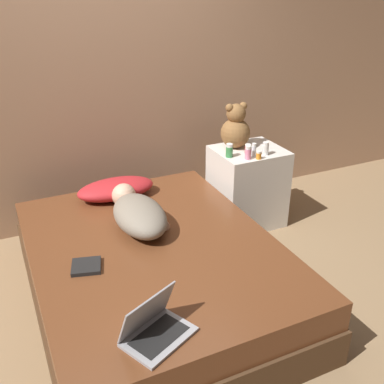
{
  "coord_description": "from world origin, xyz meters",
  "views": [
    {
      "loc": [
        -0.79,
        -2.26,
        1.95
      ],
      "look_at": [
        0.38,
        0.24,
        0.6
      ],
      "focal_mm": 42.0,
      "sensor_mm": 36.0,
      "label": 1
    }
  ],
  "objects_px": {
    "laptop": "(155,327)",
    "bottle_orange": "(259,155)",
    "bottle_green": "(229,151)",
    "bottle_clear": "(254,150)",
    "pillow": "(116,189)",
    "book": "(86,266)",
    "bottle_white": "(266,149)",
    "bottle_red": "(248,149)",
    "teddy_bear": "(236,128)",
    "bottle_pink": "(248,153)",
    "person_lying": "(138,213)"
  },
  "relations": [
    {
      "from": "bottle_clear",
      "to": "pillow",
      "type": "bearing_deg",
      "value": 167.79
    },
    {
      "from": "bottle_red",
      "to": "bottle_green",
      "type": "distance_m",
      "value": 0.18
    },
    {
      "from": "laptop",
      "to": "bottle_green",
      "type": "relative_size",
      "value": 3.57
    },
    {
      "from": "teddy_bear",
      "to": "book",
      "type": "relative_size",
      "value": 1.85
    },
    {
      "from": "bottle_pink",
      "to": "bottle_orange",
      "type": "distance_m",
      "value": 0.09
    },
    {
      "from": "bottle_orange",
      "to": "pillow",
      "type": "bearing_deg",
      "value": 164.22
    },
    {
      "from": "bottle_white",
      "to": "bottle_orange",
      "type": "xyz_separation_m",
      "value": [
        -0.1,
        -0.06,
        -0.02
      ]
    },
    {
      "from": "laptop",
      "to": "book",
      "type": "height_order",
      "value": "laptop"
    },
    {
      "from": "teddy_bear",
      "to": "person_lying",
      "type": "bearing_deg",
      "value": -154.45
    },
    {
      "from": "laptop",
      "to": "bottle_green",
      "type": "bearing_deg",
      "value": 24.17
    },
    {
      "from": "teddy_bear",
      "to": "bottle_pink",
      "type": "xyz_separation_m",
      "value": [
        -0.04,
        -0.27,
        -0.11
      ]
    },
    {
      "from": "bottle_red",
      "to": "bottle_pink",
      "type": "bearing_deg",
      "value": -121.6
    },
    {
      "from": "bottle_white",
      "to": "bottle_green",
      "type": "distance_m",
      "value": 0.29
    },
    {
      "from": "bottle_red",
      "to": "book",
      "type": "height_order",
      "value": "bottle_red"
    },
    {
      "from": "bottle_green",
      "to": "bottle_orange",
      "type": "bearing_deg",
      "value": -35.84
    },
    {
      "from": "bottle_clear",
      "to": "bottle_green",
      "type": "bearing_deg",
      "value": 160.96
    },
    {
      "from": "laptop",
      "to": "bottle_clear",
      "type": "height_order",
      "value": "bottle_clear"
    },
    {
      "from": "bottle_orange",
      "to": "bottle_green",
      "type": "bearing_deg",
      "value": 144.16
    },
    {
      "from": "person_lying",
      "to": "bottle_pink",
      "type": "height_order",
      "value": "bottle_pink"
    },
    {
      "from": "bottle_white",
      "to": "bottle_clear",
      "type": "relative_size",
      "value": 0.99
    },
    {
      "from": "person_lying",
      "to": "bottle_green",
      "type": "relative_size",
      "value": 6.77
    },
    {
      "from": "teddy_bear",
      "to": "book",
      "type": "xyz_separation_m",
      "value": [
        -1.45,
        -0.82,
        -0.39
      ]
    },
    {
      "from": "laptop",
      "to": "teddy_bear",
      "type": "distance_m",
      "value": 2.0
    },
    {
      "from": "bottle_white",
      "to": "pillow",
      "type": "bearing_deg",
      "value": 168.09
    },
    {
      "from": "pillow",
      "to": "bottle_red",
      "type": "distance_m",
      "value": 1.09
    },
    {
      "from": "pillow",
      "to": "bottle_clear",
      "type": "bearing_deg",
      "value": -12.21
    },
    {
      "from": "laptop",
      "to": "bottle_white",
      "type": "bearing_deg",
      "value": 16.07
    },
    {
      "from": "bottle_red",
      "to": "book",
      "type": "relative_size",
      "value": 0.36
    },
    {
      "from": "pillow",
      "to": "bottle_white",
      "type": "relative_size",
      "value": 5.58
    },
    {
      "from": "bottle_green",
      "to": "bottle_red",
      "type": "bearing_deg",
      "value": 4.9
    },
    {
      "from": "bottle_red",
      "to": "laptop",
      "type": "bearing_deg",
      "value": -134.43
    },
    {
      "from": "bottle_clear",
      "to": "bottle_green",
      "type": "relative_size",
      "value": 0.98
    },
    {
      "from": "bottle_white",
      "to": "bottle_orange",
      "type": "distance_m",
      "value": 0.11
    },
    {
      "from": "laptop",
      "to": "bottle_red",
      "type": "relative_size",
      "value": 5.31
    },
    {
      "from": "person_lying",
      "to": "bottle_red",
      "type": "bearing_deg",
      "value": 17.67
    },
    {
      "from": "laptop",
      "to": "bottle_red",
      "type": "distance_m",
      "value": 1.89
    },
    {
      "from": "teddy_bear",
      "to": "bottle_red",
      "type": "xyz_separation_m",
      "value": [
        0.03,
        -0.16,
        -0.13
      ]
    },
    {
      "from": "bottle_pink",
      "to": "bottle_white",
      "type": "bearing_deg",
      "value": 7.08
    },
    {
      "from": "book",
      "to": "person_lying",
      "type": "bearing_deg",
      "value": 37.95
    },
    {
      "from": "teddy_bear",
      "to": "book",
      "type": "height_order",
      "value": "teddy_bear"
    },
    {
      "from": "bottle_clear",
      "to": "book",
      "type": "height_order",
      "value": "bottle_clear"
    },
    {
      "from": "person_lying",
      "to": "bottle_orange",
      "type": "distance_m",
      "value": 1.08
    },
    {
      "from": "laptop",
      "to": "bottle_orange",
      "type": "distance_m",
      "value": 1.79
    },
    {
      "from": "bottle_pink",
      "to": "book",
      "type": "relative_size",
      "value": 0.53
    },
    {
      "from": "teddy_bear",
      "to": "bottle_orange",
      "type": "xyz_separation_m",
      "value": [
        0.03,
        -0.31,
        -0.13
      ]
    },
    {
      "from": "bottle_white",
      "to": "bottle_red",
      "type": "height_order",
      "value": "bottle_white"
    },
    {
      "from": "pillow",
      "to": "book",
      "type": "bearing_deg",
      "value": -117.28
    },
    {
      "from": "pillow",
      "to": "book",
      "type": "height_order",
      "value": "pillow"
    },
    {
      "from": "bottle_green",
      "to": "bottle_clear",
      "type": "bearing_deg",
      "value": -19.04
    },
    {
      "from": "laptop",
      "to": "bottle_red",
      "type": "xyz_separation_m",
      "value": [
        1.31,
        1.34,
        0.23
      ]
    }
  ]
}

